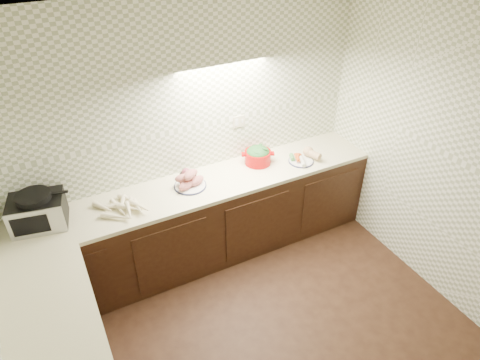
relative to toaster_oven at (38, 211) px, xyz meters
name	(u,v)px	position (x,y,z in m)	size (l,w,h in m)	color
room	(294,212)	(1.43, -1.59, 0.58)	(3.60, 3.60, 2.60)	black
counter	(167,303)	(0.75, -0.91, -0.59)	(3.60, 3.60, 0.90)	black
toaster_oven	(38,211)	(0.00, 0.00, 0.00)	(0.49, 0.41, 0.31)	black
parsnip_pile	(118,210)	(0.62, -0.15, -0.11)	(0.43, 0.39, 0.08)	#F8ECC5
sweet_potato_plate	(189,180)	(1.32, -0.05, -0.08)	(0.31, 0.31, 0.18)	#181B40
onion_bowl	(188,175)	(1.35, 0.06, -0.10)	(0.16, 0.16, 0.13)	black
dutch_oven	(258,155)	(2.10, 0.01, -0.05)	(0.36, 0.36, 0.19)	#AC0303
veg_plate	(304,156)	(2.56, -0.15, -0.10)	(0.32, 0.31, 0.12)	#181B40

